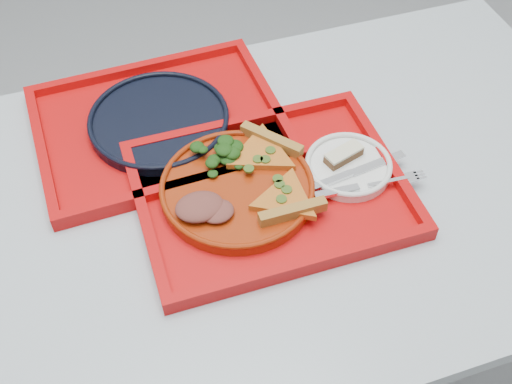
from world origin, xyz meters
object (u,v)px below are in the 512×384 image
tray_main (270,192)px  navy_plate (159,122)px  dinner_plate (237,190)px  tray_far (160,127)px  dessert_bar (344,155)px

tray_main → navy_plate: navy_plate is taller
dinner_plate → navy_plate: 0.22m
tray_far → navy_plate: size_ratio=1.73×
tray_far → navy_plate: (0.00, 0.00, 0.01)m
dinner_plate → tray_main: bearing=-10.3°
dessert_bar → navy_plate: bearing=127.7°
tray_main → tray_far: (-0.14, 0.22, 0.00)m
tray_main → dinner_plate: (-0.05, 0.01, 0.02)m
tray_main → navy_plate: bearing=123.7°
tray_main → tray_far: same height
navy_plate → dinner_plate: bearing=-66.9°
navy_plate → dessert_bar: (0.28, -0.20, 0.02)m
tray_far → navy_plate: 0.01m
tray_far → navy_plate: navy_plate is taller
tray_far → dessert_bar: 0.35m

